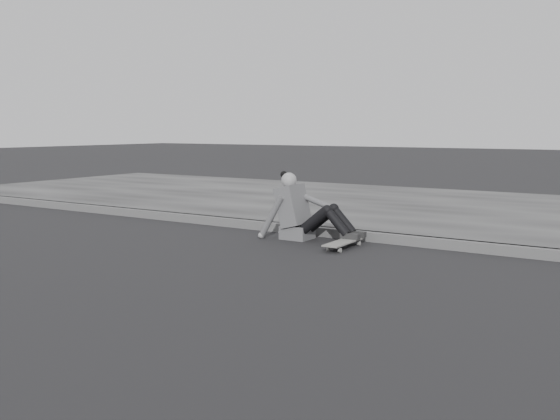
# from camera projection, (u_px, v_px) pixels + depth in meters

# --- Properties ---
(ground) EXTENTS (80.00, 80.00, 0.00)m
(ground) POSITION_uv_depth(u_px,v_px,m) (459.00, 316.00, 4.79)
(ground) COLOR black
(ground) RESTS_ON ground
(curb) EXTENTS (24.00, 0.16, 0.12)m
(curb) POSITION_uv_depth(u_px,v_px,m) (526.00, 252.00, 6.95)
(curb) COLOR #4F4F4F
(curb) RESTS_ON ground
(skateboard) EXTENTS (0.20, 0.78, 0.09)m
(skateboard) POSITION_uv_depth(u_px,v_px,m) (344.00, 242.00, 7.47)
(skateboard) COLOR gray
(skateboard) RESTS_ON ground
(seated_woman) EXTENTS (1.38, 0.46, 0.88)m
(seated_woman) POSITION_uv_depth(u_px,v_px,m) (302.00, 212.00, 8.03)
(seated_woman) COLOR #4F4F52
(seated_woman) RESTS_ON ground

